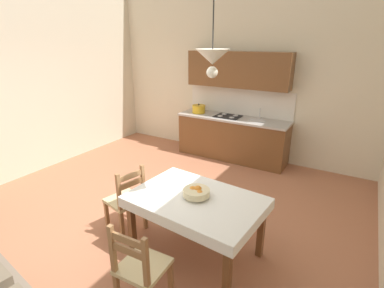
{
  "coord_description": "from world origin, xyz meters",
  "views": [
    {
      "loc": [
        2.38,
        -2.78,
        2.41
      ],
      "look_at": [
        0.35,
        0.61,
        0.99
      ],
      "focal_mm": 27.13,
      "sensor_mm": 36.0,
      "label": 1
    }
  ],
  "objects_px": {
    "dining_chair_tv_side": "(126,201)",
    "pendant_lamp": "(212,58)",
    "dining_chair_camera_side": "(140,268)",
    "fruit_bowl": "(196,192)",
    "kitchen_cabinetry": "(233,119)",
    "dining_table": "(196,207)"
  },
  "relations": [
    {
      "from": "fruit_bowl",
      "to": "pendant_lamp",
      "type": "height_order",
      "value": "pendant_lamp"
    },
    {
      "from": "kitchen_cabinetry",
      "to": "pendant_lamp",
      "type": "relative_size",
      "value": 2.9
    },
    {
      "from": "kitchen_cabinetry",
      "to": "dining_table",
      "type": "relative_size",
      "value": 1.52
    },
    {
      "from": "dining_table",
      "to": "fruit_bowl",
      "type": "relative_size",
      "value": 5.1
    },
    {
      "from": "kitchen_cabinetry",
      "to": "dining_chair_camera_side",
      "type": "height_order",
      "value": "kitchen_cabinetry"
    },
    {
      "from": "fruit_bowl",
      "to": "dining_chair_camera_side",
      "type": "bearing_deg",
      "value": -94.14
    },
    {
      "from": "dining_chair_camera_side",
      "to": "dining_table",
      "type": "bearing_deg",
      "value": 85.54
    },
    {
      "from": "fruit_bowl",
      "to": "pendant_lamp",
      "type": "bearing_deg",
      "value": 11.42
    },
    {
      "from": "fruit_bowl",
      "to": "kitchen_cabinetry",
      "type": "bearing_deg",
      "value": 105.81
    },
    {
      "from": "dining_table",
      "to": "kitchen_cabinetry",
      "type": "bearing_deg",
      "value": 105.8
    },
    {
      "from": "kitchen_cabinetry",
      "to": "dining_chair_tv_side",
      "type": "xyz_separation_m",
      "value": [
        -0.15,
        -3.09,
        -0.41
      ]
    },
    {
      "from": "kitchen_cabinetry",
      "to": "pendant_lamp",
      "type": "height_order",
      "value": "pendant_lamp"
    },
    {
      "from": "dining_chair_camera_side",
      "to": "fruit_bowl",
      "type": "bearing_deg",
      "value": 85.86
    },
    {
      "from": "dining_chair_tv_side",
      "to": "pendant_lamp",
      "type": "distance_m",
      "value": 2.15
    },
    {
      "from": "kitchen_cabinetry",
      "to": "fruit_bowl",
      "type": "xyz_separation_m",
      "value": [
        0.85,
        -3.0,
        -0.04
      ]
    },
    {
      "from": "dining_chair_tv_side",
      "to": "pendant_lamp",
      "type": "xyz_separation_m",
      "value": [
        1.15,
        0.11,
        1.81
      ]
    },
    {
      "from": "dining_chair_tv_side",
      "to": "fruit_bowl",
      "type": "bearing_deg",
      "value": 4.83
    },
    {
      "from": "fruit_bowl",
      "to": "pendant_lamp",
      "type": "relative_size",
      "value": 0.37
    },
    {
      "from": "dining_chair_tv_side",
      "to": "fruit_bowl",
      "type": "xyz_separation_m",
      "value": [
        1.0,
        0.08,
        0.37
      ]
    },
    {
      "from": "dining_chair_tv_side",
      "to": "kitchen_cabinetry",
      "type": "bearing_deg",
      "value": 87.18
    },
    {
      "from": "fruit_bowl",
      "to": "dining_chair_tv_side",
      "type": "bearing_deg",
      "value": -175.17
    },
    {
      "from": "kitchen_cabinetry",
      "to": "dining_chair_tv_side",
      "type": "height_order",
      "value": "kitchen_cabinetry"
    }
  ]
}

